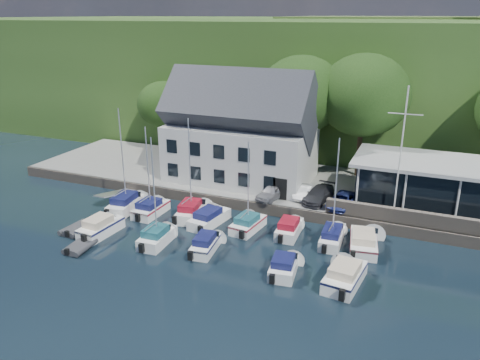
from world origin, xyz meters
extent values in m
plane|color=black|center=(0.00, 0.00, 0.00)|extent=(180.00, 180.00, 0.00)
cube|color=gray|center=(0.00, 17.50, 0.50)|extent=(60.00, 13.00, 1.00)
cube|color=#6F6559|center=(0.00, 11.00, 0.50)|extent=(60.00, 0.30, 1.00)
cube|color=#2E491B|center=(0.00, 62.00, 8.00)|extent=(160.00, 75.00, 16.00)
cube|color=#506231|center=(8.00, 70.00, 16.15)|extent=(50.00, 30.00, 0.30)
cube|color=#6F6559|center=(12.00, 11.40, 1.60)|extent=(18.00, 0.50, 1.20)
imported|color=#A3A3A7|center=(-2.17, 12.41, 1.65)|extent=(2.52, 4.09, 1.30)
imported|color=silver|center=(0.47, 13.80, 1.55)|extent=(1.58, 3.45, 1.09)
imported|color=#313136|center=(1.82, 13.43, 1.64)|extent=(2.36, 4.60, 1.28)
imported|color=navy|center=(4.05, 12.95, 1.63)|extent=(2.05, 3.88, 1.26)
camera|label=1|loc=(10.24, -25.11, 16.89)|focal=35.00mm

